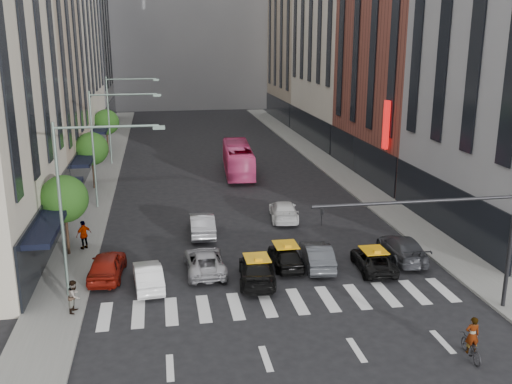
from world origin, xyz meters
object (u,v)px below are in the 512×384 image
taxi_left (257,270)px  pedestrian_near (74,296)px  streetlamp_mid (105,134)px  taxi_center (286,256)px  motorcycle (471,348)px  bus (238,159)px  streetlamp_near (79,187)px  pedestrian_far (84,235)px  streetlamp_far (118,108)px  car_white_front (148,276)px  car_red (107,265)px

taxi_left → pedestrian_near: pedestrian_near is taller
streetlamp_mid → taxi_center: (11.04, -13.95, -5.23)m
taxi_center → motorcycle: taxi_center is taller
bus → pedestrian_near: (-11.94, -27.68, -0.53)m
taxi_left → motorcycle: taxi_left is taller
bus → motorcycle: 34.95m
streetlamp_near → pedestrian_far: bearing=97.5°
taxi_left → taxi_center: bearing=-130.5°
streetlamp_near → pedestrian_near: streetlamp_near is taller
streetlamp_far → taxi_center: 32.35m
taxi_center → pedestrian_far: (-11.92, 4.66, 0.40)m
streetlamp_mid → motorcycle: size_ratio=4.80×
taxi_left → taxi_center: size_ratio=1.21×
streetlamp_mid → pedestrian_near: streetlamp_mid is taller
streetlamp_mid → streetlamp_far: same height
car_white_front → pedestrian_near: bearing=30.7°
streetlamp_far → car_red: 30.24m
car_red → taxi_center: 10.19m
taxi_left → streetlamp_mid: bearing=-52.7°
streetlamp_mid → bus: streetlamp_mid is taller
car_red → bus: bearing=-110.0°
streetlamp_far → streetlamp_mid: bearing=-90.0°
streetlamp_near → car_red: size_ratio=2.05×
bus → car_red: bearing=69.6°
car_white_front → motorcycle: 16.41m
car_red → taxi_center: car_red is taller
streetlamp_mid → motorcycle: (16.54, -24.92, -5.41)m
taxi_center → pedestrian_far: pedestrian_far is taller
car_red → motorcycle: size_ratio=2.35×
bus → streetlamp_mid: bearing=44.0°
car_red → motorcycle: bearing=149.3°
car_red → taxi_left: bearing=171.0°
streetlamp_far → taxi_center: (11.04, -29.95, -5.23)m
streetlamp_far → pedestrian_far: streetlamp_far is taller
pedestrian_near → pedestrian_far: 8.75m
car_white_front → motorcycle: (13.42, -9.44, -0.18)m
car_red → car_white_front: size_ratio=1.07×
taxi_center → bus: 23.63m
pedestrian_near → bus: bearing=-10.0°
car_white_front → pedestrian_near: pedestrian_near is taller
streetlamp_far → motorcycle: streetlamp_far is taller
pedestrian_far → streetlamp_mid: bearing=-136.2°
streetlamp_mid → motorcycle: bearing=-56.4°
streetlamp_far → car_red: size_ratio=2.05×
car_white_front → taxi_center: 8.06m
pedestrian_far → bus: bearing=-164.1°
streetlamp_far → taxi_center: bearing=-69.8°
streetlamp_mid → taxi_center: streetlamp_mid is taller
taxi_center → streetlamp_mid: bearing=-51.8°
streetlamp_far → car_white_front: size_ratio=2.20×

